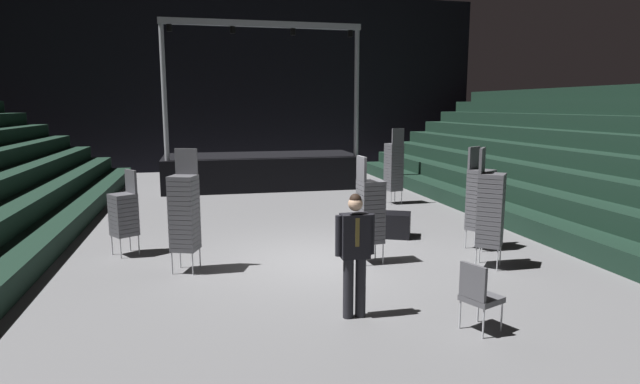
{
  "coord_description": "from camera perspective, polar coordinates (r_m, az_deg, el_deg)",
  "views": [
    {
      "loc": [
        -2.17,
        -9.63,
        2.98
      ],
      "look_at": [
        -0.05,
        -0.35,
        1.4
      ],
      "focal_mm": 29.37,
      "sensor_mm": 36.0,
      "label": 1
    }
  ],
  "objects": [
    {
      "name": "bleacher_bank_right",
      "position": [
        14.75,
        30.83,
        3.5
      ],
      "size": [
        6.0,
        24.0,
        3.6
      ],
      "rotation": [
        0.0,
        0.0,
        -1.57
      ],
      "color": "black",
      "rests_on": "ground_plane"
    },
    {
      "name": "loose_chair_near_man",
      "position": [
        7.33,
        16.88,
        -10.49
      ],
      "size": [
        0.57,
        0.57,
        0.95
      ],
      "rotation": [
        0.0,
        0.0,
        5.1
      ],
      "color": "#B2B5BA",
      "rests_on": "ground_plane"
    },
    {
      "name": "equipment_road_case",
      "position": [
        12.13,
        7.67,
        -3.54
      ],
      "size": [
        1.07,
        0.92,
        0.55
      ],
      "primitive_type": "cube",
      "rotation": [
        0.0,
        0.0,
        -0.43
      ],
      "color": "black",
      "rests_on": "ground_plane"
    },
    {
      "name": "stage_riser",
      "position": [
        19.53,
        -6.41,
        2.55
      ],
      "size": [
        7.03,
        3.12,
        5.75
      ],
      "color": "black",
      "rests_on": "ground_plane"
    },
    {
      "name": "arena_end_wall",
      "position": [
        24.74,
        -7.99,
        11.68
      ],
      "size": [
        22.0,
        0.3,
        8.0
      ],
      "primitive_type": "cube",
      "color": "black",
      "rests_on": "ground_plane"
    },
    {
      "name": "chair_stack_rear_left",
      "position": [
        16.1,
        8.04,
        2.8
      ],
      "size": [
        0.52,
        0.52,
        2.31
      ],
      "rotation": [
        0.0,
        0.0,
        0.21
      ],
      "color": "#B2B5BA",
      "rests_on": "ground_plane"
    },
    {
      "name": "chair_stack_mid_right",
      "position": [
        11.36,
        17.06,
        -0.68
      ],
      "size": [
        0.6,
        0.6,
        2.14
      ],
      "rotation": [
        0.0,
        0.0,
        3.68
      ],
      "color": "#B2B5BA",
      "rests_on": "ground_plane"
    },
    {
      "name": "ground_plane",
      "position": [
        10.32,
        -0.17,
        -7.65
      ],
      "size": [
        22.0,
        30.0,
        0.1
      ],
      "primitive_type": "cube",
      "color": "slate"
    },
    {
      "name": "chair_stack_front_right",
      "position": [
        9.64,
        -14.56,
        -2.06
      ],
      "size": [
        0.56,
        0.56,
        2.22
      ],
      "rotation": [
        0.0,
        0.0,
        2.79
      ],
      "color": "#B2B5BA",
      "rests_on": "ground_plane"
    },
    {
      "name": "man_with_tie",
      "position": [
        7.34,
        3.83,
        -6.12
      ],
      "size": [
        0.57,
        0.24,
        1.78
      ],
      "rotation": [
        0.0,
        0.0,
        3.14
      ],
      "color": "black",
      "rests_on": "ground_plane"
    },
    {
      "name": "chair_stack_mid_centre",
      "position": [
        9.94,
        5.49,
        -1.95
      ],
      "size": [
        0.47,
        0.47,
        2.05
      ],
      "rotation": [
        0.0,
        0.0,
        4.78
      ],
      "color": "#B2B5BA",
      "rests_on": "ground_plane"
    },
    {
      "name": "chair_stack_front_left",
      "position": [
        10.1,
        18.07,
        -1.71
      ],
      "size": [
        0.62,
        0.62,
        2.22
      ],
      "rotation": [
        0.0,
        0.0,
        4.03
      ],
      "color": "#B2B5BA",
      "rests_on": "ground_plane"
    },
    {
      "name": "chair_stack_mid_left",
      "position": [
        11.16,
        -20.57,
        -2.14
      ],
      "size": [
        0.61,
        0.61,
        1.71
      ],
      "rotation": [
        0.0,
        0.0,
        2.15
      ],
      "color": "#B2B5BA",
      "rests_on": "ground_plane"
    }
  ]
}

